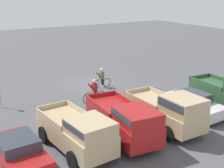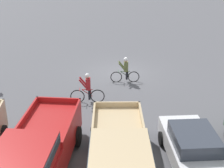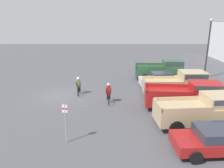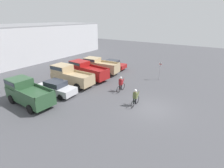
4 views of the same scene
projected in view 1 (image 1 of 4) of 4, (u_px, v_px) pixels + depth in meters
ground_plane at (90, 83)px, 26.66m from camera, size 80.00×80.00×0.00m
sedan_0 at (192, 103)px, 19.97m from camera, size 2.13×4.45×1.46m
pickup_truck_1 at (169, 110)px, 17.71m from camera, size 2.23×5.31×2.26m
pickup_truck_2 at (125, 120)px, 16.51m from camera, size 2.55×5.68×2.14m
pickup_truck_3 at (78, 131)px, 15.19m from camera, size 2.50×5.23×2.11m
sedan_1 at (18, 151)px, 14.22m from camera, size 2.22×4.38×1.37m
cyclist_0 at (94, 91)px, 22.12m from camera, size 1.83×0.46×1.70m
cyclist_1 at (102, 78)px, 25.41m from camera, size 1.78×0.46×1.62m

